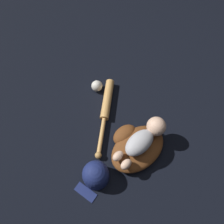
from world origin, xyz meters
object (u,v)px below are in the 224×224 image
object	(u,v)px
baseball	(97,86)
baseball_bat	(106,107)
baseball_cap	(96,175)
baby_figure	(145,138)
baseball_glove	(135,146)

from	to	relation	value
baseball	baseball_bat	bearing A→B (deg)	-128.20
baseball	baseball_cap	xyz separation A→B (m)	(-0.51, -0.30, 0.02)
baseball_cap	baseball_bat	bearing A→B (deg)	23.06
baseball	baseball_cap	distance (m)	0.59
baby_figure	baseball_cap	bearing A→B (deg)	153.97
baseball_bat	baseball	size ratio (longest dim) A/B	6.88
baseball_glove	baseball_bat	bearing A→B (deg)	61.88
baby_figure	baseball_cap	world-z (taller)	baby_figure
baby_figure	baseball_bat	world-z (taller)	baby_figure
baby_figure	baseball_glove	bearing A→B (deg)	137.45
baseball_bat	baseball	world-z (taller)	baseball
baseball_glove	baseball	distance (m)	0.49
baseball_glove	baseball_bat	distance (m)	0.32
baseball_glove	baby_figure	xyz separation A→B (m)	(0.03, -0.03, 0.09)
baseball	baseball_cap	bearing A→B (deg)	-149.11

